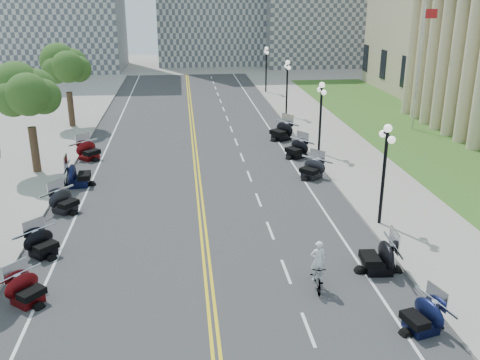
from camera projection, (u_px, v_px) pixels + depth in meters
name	position (u px, v px, depth m)	size (l,w,h in m)	color
ground	(208.00, 276.00, 21.59)	(160.00, 160.00, 0.00)	gray
road	(199.00, 189.00, 30.96)	(16.00, 90.00, 0.01)	#333335
centerline_yellow_a	(197.00, 189.00, 30.94)	(0.12, 90.00, 0.00)	yellow
centerline_yellow_b	(201.00, 189.00, 30.97)	(0.12, 90.00, 0.00)	yellow
edge_line_north	(307.00, 185.00, 31.61)	(0.12, 90.00, 0.00)	white
edge_line_south	(86.00, 194.00, 30.30)	(0.12, 90.00, 0.00)	white
lane_dash_5	(308.00, 329.00, 18.17)	(0.12, 2.00, 0.00)	white
lane_dash_6	(286.00, 271.00, 21.92)	(0.12, 2.00, 0.00)	white
lane_dash_7	(270.00, 230.00, 25.66)	(0.12, 2.00, 0.00)	white
lane_dash_8	(258.00, 200.00, 29.41)	(0.12, 2.00, 0.00)	white
lane_dash_9	(249.00, 176.00, 33.15)	(0.12, 2.00, 0.00)	white
lane_dash_10	(242.00, 157.00, 36.90)	(0.12, 2.00, 0.00)	white
lane_dash_11	(236.00, 142.00, 40.65)	(0.12, 2.00, 0.00)	white
lane_dash_12	(231.00, 129.00, 44.39)	(0.12, 2.00, 0.00)	white
lane_dash_13	(227.00, 118.00, 48.14)	(0.12, 2.00, 0.00)	white
lane_dash_14	(224.00, 109.00, 51.89)	(0.12, 2.00, 0.00)	white
lane_dash_15	(220.00, 101.00, 55.63)	(0.12, 2.00, 0.00)	white
lane_dash_16	(218.00, 94.00, 59.38)	(0.12, 2.00, 0.00)	white
lane_dash_17	(215.00, 88.00, 63.12)	(0.12, 2.00, 0.00)	white
lane_dash_18	(213.00, 82.00, 66.87)	(0.12, 2.00, 0.00)	white
lane_dash_19	(211.00, 77.00, 70.62)	(0.12, 2.00, 0.00)	white
sidewalk_north	(374.00, 182.00, 32.01)	(5.00, 90.00, 0.15)	#9E9991
sidewalk_south	(11.00, 195.00, 29.85)	(5.00, 90.00, 0.15)	#9E9991
lawn	(427.00, 143.00, 40.23)	(9.00, 60.00, 0.10)	#356023
street_lamp_2	(384.00, 175.00, 25.35)	(0.50, 1.20, 4.90)	black
street_lamp_3	(320.00, 119.00, 36.59)	(0.50, 1.20, 4.90)	black
street_lamp_4	(287.00, 88.00, 47.83)	(0.50, 1.20, 4.90)	black
street_lamp_5	(266.00, 70.00, 59.06)	(0.50, 1.20, 4.90)	black
flagpole	(419.00, 69.00, 42.37)	(1.10, 0.20, 10.00)	silver
tree_3	(28.00, 99.00, 32.08)	(4.80, 4.80, 9.20)	#235619
tree_4	(67.00, 71.00, 43.32)	(4.80, 4.80, 9.20)	#235619
motorcycle_n_4	(422.00, 315.00, 17.91)	(1.81, 1.81, 1.27)	black
motorcycle_n_5	(378.00, 255.00, 21.69)	(2.10, 2.10, 1.47)	black
motorcycle_n_8	(312.00, 168.00, 32.62)	(1.94, 1.94, 1.36)	black
motorcycle_n_9	(297.00, 148.00, 36.66)	(1.99, 1.99, 1.40)	black
motorcycle_n_10	(281.00, 130.00, 41.01)	(2.23, 2.23, 1.56)	black
motorcycle_s_5	(26.00, 288.00, 19.52)	(1.78, 1.78, 1.25)	#590A0C
motorcycle_s_6	(42.00, 242.00, 23.06)	(1.80, 1.80, 1.26)	black
motorcycle_s_7	(64.00, 200.00, 27.62)	(1.87, 1.87, 1.31)	black
motorcycle_s_8	(78.00, 174.00, 31.27)	(2.17, 2.17, 1.52)	black
motorcycle_s_9	(89.00, 150.00, 36.24)	(1.99, 1.99, 1.39)	#590A0C
bicycle	(317.00, 276.00, 20.53)	(0.51, 1.81, 1.09)	#A51414
cyclist_rider	(319.00, 243.00, 20.07)	(0.61, 0.40, 1.66)	white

